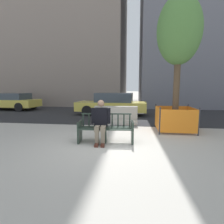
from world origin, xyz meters
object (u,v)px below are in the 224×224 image
object	(u,v)px
street_tree	(179,32)
car_sedan_mid	(112,104)
seated_person	(101,121)
construction_fence	(175,118)
jersey_barrier_centre	(116,117)
car_taxi_near	(12,101)
street_bench	(106,130)

from	to	relation	value
street_tree	car_sedan_mid	size ratio (longest dim) A/B	1.13
seated_person	car_sedan_mid	distance (m)	5.82
street_tree	construction_fence	size ratio (longest dim) A/B	3.63
jersey_barrier_centre	street_tree	xyz separation A→B (m)	(2.44, -1.06, 3.39)
car_taxi_near	car_sedan_mid	distance (m)	8.29
street_bench	jersey_barrier_centre	xyz separation A→B (m)	(0.01, 2.84, -0.06)
seated_person	car_sedan_mid	xyz separation A→B (m)	(-0.38, 5.80, 0.01)
car_taxi_near	seated_person	bearing A→B (deg)	-40.75
street_tree	construction_fence	world-z (taller)	street_tree
seated_person	street_tree	distance (m)	4.41
street_bench	car_sedan_mid	world-z (taller)	car_sedan_mid
street_tree	car_sedan_mid	xyz separation A→B (m)	(-2.98, 3.95, -3.03)
jersey_barrier_centre	street_tree	world-z (taller)	street_tree
street_bench	seated_person	size ratio (longest dim) A/B	1.31
jersey_barrier_centre	construction_fence	distance (m)	2.67
street_bench	construction_fence	world-z (taller)	construction_fence
street_bench	car_taxi_near	world-z (taller)	car_taxi_near
street_bench	street_tree	bearing A→B (deg)	35.94
street_bench	street_tree	world-z (taller)	street_tree
street_bench	car_taxi_near	size ratio (longest dim) A/B	0.40
seated_person	car_taxi_near	distance (m)	11.25
car_taxi_near	construction_fence	bearing A→B (deg)	-26.27
car_taxi_near	car_sedan_mid	size ratio (longest dim) A/B	0.96
street_tree	jersey_barrier_centre	bearing A→B (deg)	156.62
street_bench	car_taxi_near	bearing A→B (deg)	140.00
street_tree	car_sedan_mid	world-z (taller)	street_tree
jersey_barrier_centre	street_tree	bearing A→B (deg)	-23.38
street_bench	jersey_barrier_centre	size ratio (longest dim) A/B	0.86
street_bench	car_taxi_near	xyz separation A→B (m)	(-8.67, 7.27, 0.28)
seated_person	car_sedan_mid	world-z (taller)	car_sedan_mid
street_bench	jersey_barrier_centre	distance (m)	2.84
street_bench	construction_fence	distance (m)	3.04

